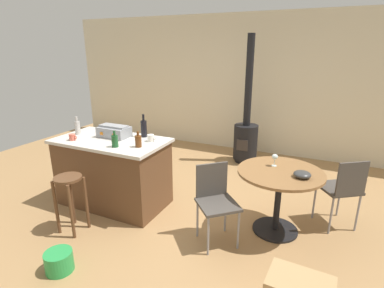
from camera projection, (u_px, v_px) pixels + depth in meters
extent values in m
plane|color=#A37A4C|center=(178.00, 209.00, 4.00)|extent=(8.80, 8.80, 0.00)
cube|color=beige|center=(242.00, 84.00, 6.04)|extent=(8.00, 0.10, 2.70)
cube|color=brown|center=(113.00, 173.00, 4.05)|extent=(1.41, 0.75, 0.88)
cube|color=beige|center=(111.00, 141.00, 3.90)|extent=(1.47, 0.81, 0.04)
cylinder|color=brown|center=(86.00, 203.00, 3.50)|extent=(0.04, 0.04, 0.65)
cylinder|color=brown|center=(72.00, 199.00, 3.59)|extent=(0.04, 0.04, 0.65)
cylinder|color=brown|center=(56.00, 208.00, 3.39)|extent=(0.04, 0.04, 0.65)
cylinder|color=brown|center=(71.00, 212.00, 3.30)|extent=(0.04, 0.04, 0.65)
cylinder|color=brown|center=(68.00, 178.00, 3.34)|extent=(0.31, 0.31, 0.03)
cylinder|color=black|center=(275.00, 229.00, 3.54)|extent=(0.52, 0.52, 0.02)
cylinder|color=black|center=(277.00, 203.00, 3.43)|extent=(0.07, 0.07, 0.73)
cylinder|color=olive|center=(280.00, 172.00, 3.31)|extent=(0.95, 0.95, 0.03)
cube|color=#47423D|center=(218.00, 205.00, 3.18)|extent=(0.57, 0.57, 0.03)
cube|color=#47423D|center=(212.00, 180.00, 3.29)|extent=(0.28, 0.26, 0.40)
cylinder|color=gray|center=(225.00, 214.00, 3.46)|extent=(0.02, 0.02, 0.45)
cylinder|color=gray|center=(197.00, 219.00, 3.36)|extent=(0.02, 0.02, 0.45)
cylinder|color=gray|center=(208.00, 236.00, 3.05)|extent=(0.02, 0.02, 0.45)
cylinder|color=gray|center=(238.00, 230.00, 3.15)|extent=(0.02, 0.02, 0.45)
cube|color=#47423D|center=(338.00, 188.00, 3.52)|extent=(0.56, 0.56, 0.03)
cube|color=#47423D|center=(352.00, 179.00, 3.28)|extent=(0.31, 0.23, 0.40)
cylinder|color=gray|center=(331.00, 216.00, 3.41)|extent=(0.02, 0.02, 0.47)
cylinder|color=gray|center=(358.00, 213.00, 3.46)|extent=(0.02, 0.02, 0.47)
cylinder|color=gray|center=(339.00, 199.00, 3.78)|extent=(0.02, 0.02, 0.47)
cylinder|color=gray|center=(314.00, 201.00, 3.72)|extent=(0.02, 0.02, 0.47)
cylinder|color=black|center=(244.00, 160.00, 5.69)|extent=(0.37, 0.37, 0.06)
cylinder|color=black|center=(245.00, 142.00, 5.58)|extent=(0.44, 0.44, 0.64)
cube|color=#2D2826|center=(242.00, 145.00, 5.39)|extent=(0.20, 0.02, 0.20)
cylinder|color=black|center=(249.00, 81.00, 5.24)|extent=(0.13, 0.13, 1.59)
cube|color=gray|center=(114.00, 132.00, 3.99)|extent=(0.40, 0.25, 0.14)
cube|color=gray|center=(114.00, 126.00, 3.96)|extent=(0.38, 0.15, 0.02)
cube|color=orange|center=(101.00, 134.00, 3.92)|extent=(0.04, 0.01, 0.04)
cube|color=orange|center=(114.00, 135.00, 3.83)|extent=(0.04, 0.01, 0.04)
cylinder|color=black|center=(144.00, 129.00, 3.98)|extent=(0.08, 0.08, 0.22)
cylinder|color=black|center=(143.00, 118.00, 3.93)|extent=(0.03, 0.03, 0.09)
cylinder|color=#194C23|center=(115.00, 141.00, 3.58)|extent=(0.08, 0.08, 0.14)
cylinder|color=#194C23|center=(114.00, 133.00, 3.55)|extent=(0.03, 0.03, 0.06)
cylinder|color=#603314|center=(138.00, 141.00, 3.58)|extent=(0.08, 0.08, 0.14)
cylinder|color=#603314|center=(138.00, 134.00, 3.55)|extent=(0.03, 0.03, 0.05)
cylinder|color=#B7B2AD|center=(77.00, 128.00, 4.11)|extent=(0.07, 0.07, 0.18)
cylinder|color=#B7B2AD|center=(76.00, 119.00, 4.07)|extent=(0.03, 0.03, 0.07)
cylinder|color=white|center=(151.00, 138.00, 3.81)|extent=(0.08, 0.08, 0.09)
torus|color=white|center=(154.00, 138.00, 3.78)|extent=(0.05, 0.01, 0.05)
cylinder|color=#DB6651|center=(72.00, 137.00, 3.86)|extent=(0.08, 0.08, 0.08)
torus|color=#DB6651|center=(75.00, 137.00, 3.83)|extent=(0.05, 0.01, 0.05)
cylinder|color=silver|center=(274.00, 166.00, 3.45)|extent=(0.06, 0.06, 0.00)
cylinder|color=silver|center=(274.00, 162.00, 3.43)|extent=(0.01, 0.01, 0.08)
ellipsoid|color=silver|center=(275.00, 157.00, 3.41)|extent=(0.07, 0.07, 0.06)
ellipsoid|color=#383838|center=(302.00, 174.00, 3.13)|extent=(0.18, 0.18, 0.07)
cylinder|color=green|center=(59.00, 261.00, 2.87)|extent=(0.26, 0.26, 0.20)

